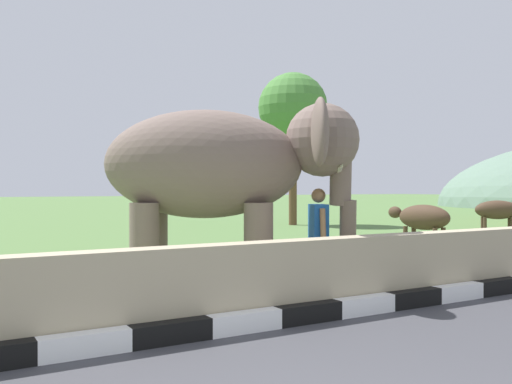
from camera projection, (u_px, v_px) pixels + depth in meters
striped_curb at (129, 339)px, 5.71m from camera, size 16.20×0.20×0.24m
barrier_parapet at (301, 279)px, 7.16m from camera, size 28.00×0.36×1.00m
elephant at (227, 168)px, 8.77m from camera, size 3.95×3.43×3.00m
person_handler at (318, 234)px, 8.98m from camera, size 0.37×0.63×1.66m
cow_near at (423, 218)px, 14.56m from camera, size 0.80×1.92×1.23m
cow_mid at (499, 211)px, 19.49m from camera, size 1.72×1.53×1.23m
tree_distant at (293, 109)px, 25.05m from camera, size 3.10×3.10×6.83m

